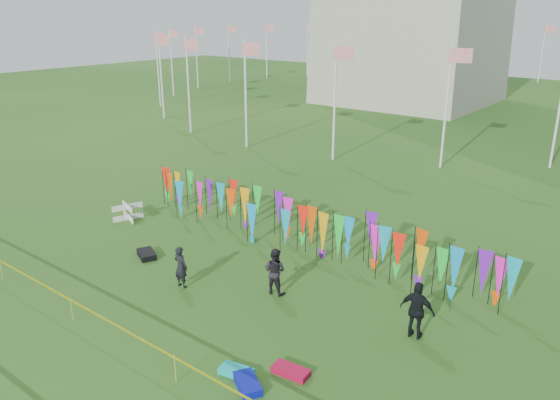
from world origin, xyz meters
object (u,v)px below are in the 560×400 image
Objects in this scene: kite_bag_red at (291,371)px; kite_bag_black at (147,254)px; person_left at (181,267)px; kite_bag_blue at (248,384)px; box_kite at (128,212)px; kite_bag_turquoise at (236,371)px; person_mid at (275,271)px; person_right at (417,310)px.

kite_bag_black is at bearing 165.40° from kite_bag_red.
person_left is 6.58m from kite_bag_blue.
person_left is (7.32, -3.05, 0.39)m from box_kite.
person_mid is at bearing 115.63° from kite_bag_turquoise.
kite_bag_blue reaches higher than kite_bag_turquoise.
person_right is 5.89m from kite_bag_blue.
box_kite is 0.90× the size of kite_bag_turquoise.
person_left is 3.59m from person_mid.
person_left is 0.93× the size of person_mid.
person_left is at bearing 153.22° from kite_bag_turquoise.
kite_bag_blue is (-2.61, -5.21, -0.87)m from person_right.
kite_bag_red is at bearing -18.85° from box_kite.
person_left is 0.85× the size of person_right.
kite_bag_blue is at bearing 112.91° from person_mid.
person_left is 3.35m from kite_bag_black.
box_kite reaches higher than kite_bag_red.
kite_bag_black is (-9.64, 2.51, 0.02)m from kite_bag_red.
kite_bag_turquoise is 0.68m from kite_bag_blue.
person_mid reaches higher than kite_bag_red.
person_mid is 5.52m from kite_bag_blue.
person_right is at bearing 63.38° from kite_bag_blue.
person_right is (15.81, -0.72, 0.54)m from box_kite.
box_kite is 0.53× the size of person_left.
box_kite is at bearing 161.15° from kite_bag_red.
kite_bag_turquoise is 0.91× the size of kite_bag_black.
person_right is at bearing -166.75° from person_left.
box_kite is at bearing 155.60° from kite_bag_turquoise.
kite_bag_black is at bearing 157.39° from kite_bag_turquoise.
kite_bag_turquoise is at bearing -141.61° from kite_bag_red.
person_mid is (10.41, -1.22, 0.45)m from box_kite.
person_mid is 4.93m from kite_bag_red.
person_right reaches higher than kite_bag_blue.
box_kite is at bearing 152.12° from kite_bag_black.
kite_bag_turquoise is 1.59m from kite_bag_red.
kite_bag_blue is (2.79, -4.70, -0.78)m from person_mid.
kite_bag_red is 1.02× the size of kite_bag_black.
box_kite reaches higher than kite_bag_turquoise.
person_right is 11.78m from kite_bag_black.
kite_bag_black is at bearing -27.88° from box_kite.
kite_bag_red is at bearing -14.60° from kite_bag_black.
kite_bag_turquoise is (2.15, -4.47, -0.79)m from person_mid.
box_kite is 0.82× the size of kite_bag_blue.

